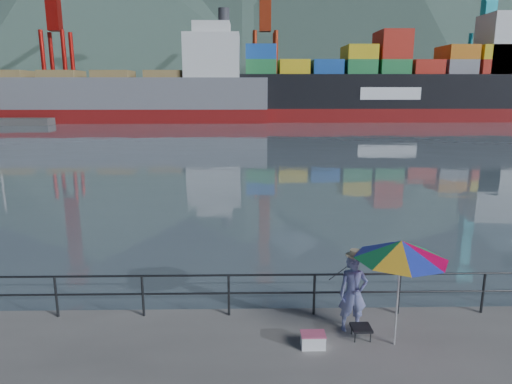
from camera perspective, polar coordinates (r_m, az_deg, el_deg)
harbor_water at (r=138.26m, az=-1.75°, el=10.58°), size 500.00×280.00×0.00m
far_dock at (r=101.65m, az=3.76°, el=9.78°), size 200.00×40.00×0.40m
guardrail at (r=11.00m, az=-8.76°, el=-12.59°), size 22.00×0.06×1.03m
mountains at (r=221.20m, az=9.20°, el=20.47°), size 600.00×332.80×80.00m
port_cranes at (r=97.38m, az=17.49°, el=18.55°), size 116.00×28.00×38.40m
container_stacks at (r=106.82m, az=16.99°, el=11.16°), size 58.00×5.40×7.80m
fisherman at (r=10.38m, az=12.03°, el=-12.30°), size 0.63×0.42×1.71m
beach_umbrella at (r=9.57m, az=17.69°, el=-6.90°), size 2.06×2.06×2.28m
folding_stool at (r=10.41m, az=12.98°, el=-16.69°), size 0.42×0.42×0.27m
cooler_bag at (r=9.94m, az=7.12°, el=-17.98°), size 0.49×0.33×0.28m
fishing_rod at (r=11.75m, az=10.39°, el=-13.74°), size 0.25×1.72×1.22m
bulk_carrier at (r=80.97m, az=-15.52°, el=11.54°), size 49.94×8.64×14.50m
container_ship at (r=84.49m, az=16.71°, el=12.69°), size 53.26×8.88×18.10m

